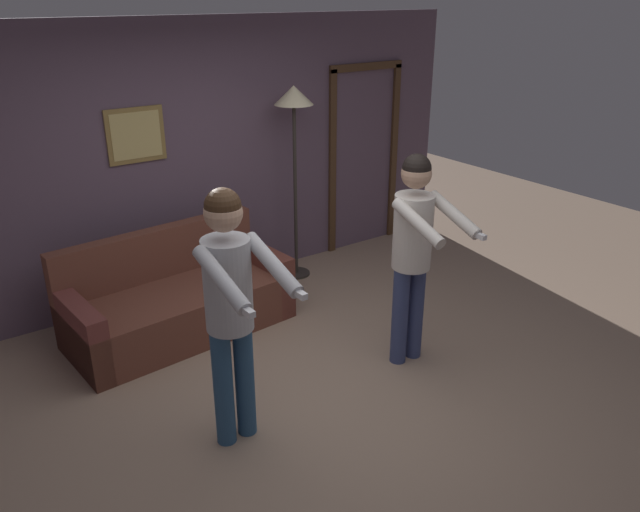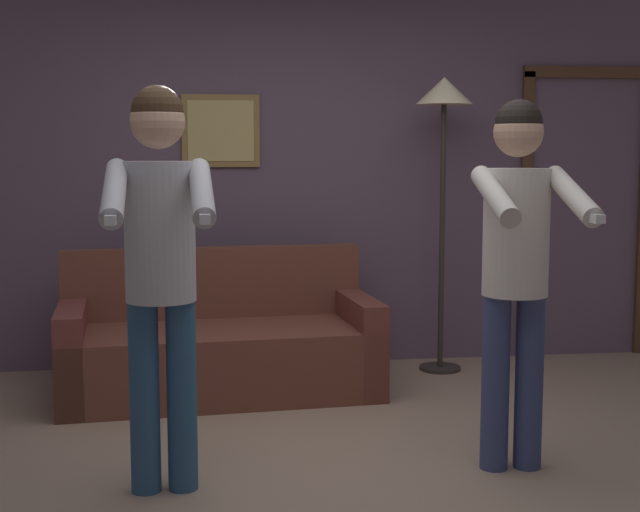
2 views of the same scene
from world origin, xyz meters
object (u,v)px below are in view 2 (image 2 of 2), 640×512
at_px(person_standing_left, 160,248).
at_px(torchiere_lamp, 444,120).
at_px(couch, 219,348).
at_px(person_standing_right, 517,248).

bearing_deg(person_standing_left, torchiere_lamp, 48.05).
distance_m(couch, person_standing_left, 1.80).
distance_m(person_standing_left, person_standing_right, 1.60).
bearing_deg(person_standing_right, couch, 130.84).
xyz_separation_m(torchiere_lamp, person_standing_left, (-1.78, -1.98, -0.62)).
bearing_deg(person_standing_left, person_standing_right, 2.32).
height_order(couch, torchiere_lamp, torchiere_lamp).
xyz_separation_m(torchiere_lamp, person_standing_right, (-0.18, -1.91, -0.65)).
bearing_deg(person_standing_left, couch, 80.20).
distance_m(torchiere_lamp, person_standing_left, 2.73).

